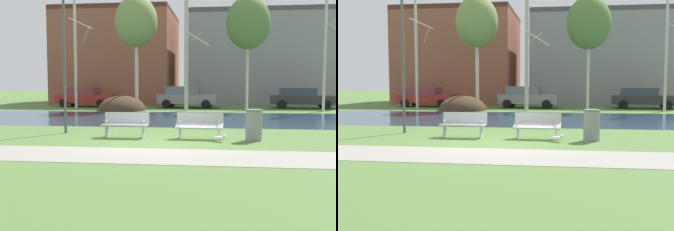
% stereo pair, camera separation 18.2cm
% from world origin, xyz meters
% --- Properties ---
extents(ground_plane, '(120.00, 120.00, 0.00)m').
position_xyz_m(ground_plane, '(0.00, 10.00, 0.00)').
color(ground_plane, '#517538').
extents(paved_path_strip, '(60.00, 2.28, 0.01)m').
position_xyz_m(paved_path_strip, '(0.00, -2.19, 0.01)').
color(paved_path_strip, gray).
rests_on(paved_path_strip, ground).
extents(river_band, '(80.00, 8.56, 0.01)m').
position_xyz_m(river_band, '(0.00, 8.69, 0.00)').
color(river_band, '#284256').
rests_on(river_band, ground).
extents(soil_mound, '(3.24, 3.45, 1.99)m').
position_xyz_m(soil_mound, '(-4.59, 14.35, 0.00)').
color(soil_mound, '#423021').
rests_on(soil_mound, ground).
extents(bench_left, '(1.62, 0.62, 0.87)m').
position_xyz_m(bench_left, '(-1.29, 1.22, 0.47)').
color(bench_left, '#B2B5B7').
rests_on(bench_left, ground).
extents(bench_right, '(1.62, 0.62, 0.87)m').
position_xyz_m(bench_right, '(1.29, 1.22, 0.47)').
color(bench_right, '#B2B5B7').
rests_on(bench_right, ground).
extents(trash_bin, '(0.56, 0.56, 1.04)m').
position_xyz_m(trash_bin, '(3.09, 0.97, 0.54)').
color(trash_bin, gray).
rests_on(trash_bin, ground).
extents(seagull, '(0.44, 0.16, 0.26)m').
position_xyz_m(seagull, '(1.98, 0.49, 0.13)').
color(seagull, white).
rests_on(seagull, ground).
extents(streetlamp, '(0.32, 0.32, 6.00)m').
position_xyz_m(streetlamp, '(-3.81, 2.11, 3.94)').
color(streetlamp, '#4C4C51').
rests_on(streetlamp, ground).
extents(birch_far_left, '(1.41, 2.35, 8.46)m').
position_xyz_m(birch_far_left, '(-8.20, 15.51, 4.30)').
color(birch_far_left, beige).
rests_on(birch_far_left, ground).
extents(birch_left, '(2.93, 2.93, 7.82)m').
position_xyz_m(birch_left, '(-3.76, 15.29, 6.03)').
color(birch_left, beige).
rests_on(birch_left, ground).
extents(birch_center_left, '(1.66, 2.54, 7.63)m').
position_xyz_m(birch_center_left, '(-0.19, 14.35, 3.87)').
color(birch_center_left, '#BCB7A8').
rests_on(birch_center_left, ground).
extents(birch_center, '(2.92, 2.92, 7.57)m').
position_xyz_m(birch_center, '(3.81, 15.16, 5.81)').
color(birch_center, beige).
rests_on(birch_center, ground).
extents(birch_center_right, '(1.21, 2.20, 8.91)m').
position_xyz_m(birch_center_right, '(8.76, 15.04, 4.50)').
color(birch_center_right, beige).
rests_on(birch_center_right, ground).
extents(parked_van_nearest_red, '(4.62, 2.29, 1.49)m').
position_xyz_m(parked_van_nearest_red, '(-8.28, 17.74, 0.79)').
color(parked_van_nearest_red, maroon).
rests_on(parked_van_nearest_red, ground).
extents(parked_sedan_second_grey, '(4.47, 2.24, 1.59)m').
position_xyz_m(parked_sedan_second_grey, '(-0.44, 17.48, 0.83)').
color(parked_sedan_second_grey, slate).
rests_on(parked_sedan_second_grey, ground).
extents(parked_hatch_third_dark, '(4.64, 2.22, 1.48)m').
position_xyz_m(parked_hatch_third_dark, '(7.88, 17.87, 0.78)').
color(parked_hatch_third_dark, '#282B30').
rests_on(parked_hatch_third_dark, ground).
extents(building_brick_low, '(10.13, 9.98, 8.33)m').
position_xyz_m(building_brick_low, '(-7.33, 25.21, 4.16)').
color(building_brick_low, brown).
rests_on(building_brick_low, ground).
extents(building_grey_warehouse, '(13.54, 8.02, 7.99)m').
position_xyz_m(building_grey_warehouse, '(6.17, 25.11, 3.99)').
color(building_grey_warehouse, gray).
rests_on(building_grey_warehouse, ground).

